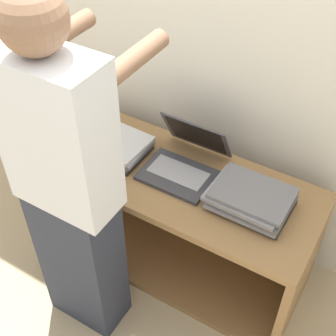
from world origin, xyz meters
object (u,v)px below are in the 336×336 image
object	(u,v)px
laptop_stack_right	(250,200)
laptop_open	(184,162)
laptop_stack_left	(113,145)
person	(70,192)

from	to	relation	value
laptop_stack_right	laptop_open	bearing A→B (deg)	170.49
laptop_open	laptop_stack_left	size ratio (longest dim) A/B	1.04
laptop_open	laptop_stack_right	xyz separation A→B (m)	(0.36, -0.06, -0.00)
laptop_open	person	distance (m)	0.58
laptop_stack_left	person	bearing A→B (deg)	-72.28
laptop_open	person	xyz separation A→B (m)	(-0.21, -0.52, 0.15)
laptop_stack_left	laptop_stack_right	distance (m)	0.71
laptop_open	laptop_stack_right	distance (m)	0.36
person	laptop_open	bearing A→B (deg)	68.35
laptop_stack_left	person	size ratio (longest dim) A/B	0.21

